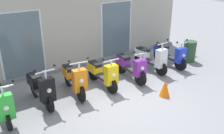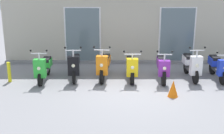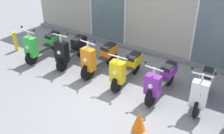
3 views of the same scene
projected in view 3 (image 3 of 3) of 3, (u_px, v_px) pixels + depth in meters
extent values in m
plane|color=gray|center=(107.00, 102.00, 7.20)|extent=(40.00, 40.00, 0.00)
cube|color=#B2AD9E|center=(162.00, 1.00, 8.68)|extent=(10.21, 0.30, 3.60)
cube|color=slate|center=(154.00, 54.00, 9.38)|extent=(10.21, 0.20, 0.12)
cube|color=silver|center=(108.00, 12.00, 9.73)|extent=(1.47, 0.04, 2.30)
cube|color=slate|center=(107.00, 12.00, 9.71)|extent=(1.35, 0.02, 2.22)
cube|color=silver|center=(218.00, 35.00, 8.04)|extent=(1.47, 0.04, 2.30)
cube|color=slate|center=(218.00, 35.00, 8.02)|extent=(1.35, 0.02, 2.22)
cylinder|color=black|center=(31.00, 58.00, 8.78)|extent=(0.10, 0.47, 0.47)
cylinder|color=black|center=(56.00, 44.00, 9.62)|extent=(0.10, 0.47, 0.47)
cube|color=#2D2D30|center=(44.00, 48.00, 9.15)|extent=(0.28, 0.73, 0.09)
cube|color=green|center=(31.00, 47.00, 8.62)|extent=(0.39, 0.25, 0.62)
sphere|color=#F2EFCC|center=(27.00, 47.00, 8.50)|extent=(0.12, 0.12, 0.12)
cube|color=green|center=(54.00, 39.00, 9.42)|extent=(0.31, 0.53, 0.28)
cube|color=black|center=(52.00, 35.00, 9.32)|extent=(0.27, 0.49, 0.11)
cylinder|color=silver|center=(29.00, 35.00, 8.41)|extent=(0.06, 0.06, 0.24)
cylinder|color=silver|center=(28.00, 32.00, 8.36)|extent=(0.52, 0.05, 0.04)
sphere|color=black|center=(34.00, 31.00, 8.19)|extent=(0.07, 0.07, 0.07)
sphere|color=black|center=(22.00, 27.00, 8.43)|extent=(0.07, 0.07, 0.07)
cylinder|color=black|center=(62.00, 64.00, 8.42)|extent=(0.11, 0.50, 0.50)
cylinder|color=black|center=(81.00, 50.00, 9.21)|extent=(0.11, 0.50, 0.50)
cube|color=#2D2D30|center=(72.00, 54.00, 8.77)|extent=(0.29, 0.66, 0.09)
cube|color=black|center=(62.00, 52.00, 8.26)|extent=(0.39, 0.26, 0.65)
sphere|color=#F2EFCC|center=(59.00, 52.00, 8.14)|extent=(0.12, 0.12, 0.12)
cube|color=black|center=(79.00, 42.00, 8.98)|extent=(0.32, 0.53, 0.28)
cube|color=black|center=(78.00, 39.00, 8.88)|extent=(0.28, 0.49, 0.11)
cylinder|color=silver|center=(60.00, 39.00, 8.04)|extent=(0.06, 0.06, 0.24)
cylinder|color=silver|center=(60.00, 36.00, 7.99)|extent=(0.52, 0.06, 0.04)
sphere|color=black|center=(67.00, 34.00, 7.83)|extent=(0.07, 0.07, 0.07)
sphere|color=black|center=(53.00, 31.00, 8.04)|extent=(0.07, 0.07, 0.07)
cylinder|color=black|center=(88.00, 71.00, 8.01)|extent=(0.16, 0.53, 0.52)
cylinder|color=black|center=(111.00, 57.00, 8.76)|extent=(0.16, 0.53, 0.52)
cube|color=#2D2D30|center=(100.00, 61.00, 8.34)|extent=(0.34, 0.71, 0.09)
cube|color=orange|center=(88.00, 59.00, 7.84)|extent=(0.40, 0.28, 0.65)
sphere|color=#F2EFCC|center=(85.00, 60.00, 7.73)|extent=(0.12, 0.12, 0.12)
cube|color=orange|center=(109.00, 50.00, 8.55)|extent=(0.36, 0.55, 0.28)
cube|color=black|center=(109.00, 47.00, 8.46)|extent=(0.31, 0.51, 0.11)
cylinder|color=silver|center=(88.00, 46.00, 7.62)|extent=(0.06, 0.06, 0.25)
cylinder|color=silver|center=(87.00, 42.00, 7.57)|extent=(0.53, 0.09, 0.04)
sphere|color=black|center=(95.00, 42.00, 7.38)|extent=(0.07, 0.07, 0.07)
sphere|color=black|center=(80.00, 37.00, 7.66)|extent=(0.07, 0.07, 0.07)
cylinder|color=black|center=(117.00, 84.00, 7.51)|extent=(0.12, 0.46, 0.46)
cylinder|color=black|center=(135.00, 66.00, 8.33)|extent=(0.12, 0.46, 0.46)
cube|color=#2D2D30|center=(127.00, 71.00, 7.87)|extent=(0.26, 0.69, 0.09)
cube|color=yellow|center=(118.00, 72.00, 7.35)|extent=(0.38, 0.24, 0.61)
sphere|color=#F2EFCC|center=(115.00, 73.00, 7.24)|extent=(0.12, 0.12, 0.12)
cube|color=yellow|center=(134.00, 60.00, 8.13)|extent=(0.30, 0.52, 0.28)
cube|color=black|center=(134.00, 56.00, 8.03)|extent=(0.26, 0.48, 0.11)
cylinder|color=silver|center=(118.00, 59.00, 7.16)|extent=(0.06, 0.06, 0.19)
cylinder|color=silver|center=(118.00, 57.00, 7.12)|extent=(0.56, 0.04, 0.04)
sphere|color=black|center=(127.00, 56.00, 6.95)|extent=(0.07, 0.07, 0.07)
sphere|color=black|center=(109.00, 51.00, 7.19)|extent=(0.07, 0.07, 0.07)
cylinder|color=black|center=(151.00, 96.00, 6.97)|extent=(0.14, 0.53, 0.53)
cylinder|color=black|center=(169.00, 76.00, 7.77)|extent=(0.14, 0.53, 0.53)
cube|color=#2D2D30|center=(161.00, 83.00, 7.32)|extent=(0.29, 0.71, 0.09)
cube|color=purple|center=(153.00, 85.00, 6.83)|extent=(0.39, 0.26, 0.53)
sphere|color=#F2EFCC|center=(150.00, 86.00, 6.72)|extent=(0.12, 0.12, 0.12)
cube|color=purple|center=(169.00, 70.00, 7.56)|extent=(0.33, 0.53, 0.28)
cube|color=black|center=(169.00, 66.00, 7.46)|extent=(0.28, 0.49, 0.11)
cylinder|color=silver|center=(154.00, 72.00, 6.64)|extent=(0.06, 0.06, 0.25)
cylinder|color=silver|center=(154.00, 69.00, 6.59)|extent=(0.48, 0.06, 0.04)
sphere|color=black|center=(164.00, 68.00, 6.42)|extent=(0.07, 0.07, 0.07)
sphere|color=black|center=(146.00, 62.00, 6.65)|extent=(0.07, 0.07, 0.07)
cylinder|color=black|center=(196.00, 108.00, 6.60)|extent=(0.11, 0.50, 0.50)
cylinder|color=black|center=(206.00, 85.00, 7.44)|extent=(0.11, 0.50, 0.50)
cube|color=#2D2D30|center=(202.00, 92.00, 6.97)|extent=(0.30, 0.69, 0.09)
cube|color=white|center=(199.00, 94.00, 6.44)|extent=(0.39, 0.26, 0.65)
sphere|color=#F2EFCC|center=(198.00, 96.00, 6.32)|extent=(0.12, 0.12, 0.12)
cube|color=white|center=(207.00, 77.00, 7.20)|extent=(0.33, 0.54, 0.28)
cube|color=black|center=(208.00, 73.00, 7.10)|extent=(0.29, 0.49, 0.11)
cylinder|color=silver|center=(202.00, 79.00, 6.22)|extent=(0.06, 0.06, 0.24)
cylinder|color=silver|center=(203.00, 75.00, 6.17)|extent=(0.50, 0.07, 0.04)
sphere|color=black|center=(215.00, 74.00, 6.02)|extent=(0.07, 0.07, 0.07)
sphere|color=black|center=(192.00, 68.00, 6.22)|extent=(0.07, 0.07, 0.07)
cone|color=orange|center=(139.00, 121.00, 6.20)|extent=(0.32, 0.32, 0.52)
cylinder|color=yellow|center=(15.00, 42.00, 9.53)|extent=(0.12, 0.12, 0.70)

